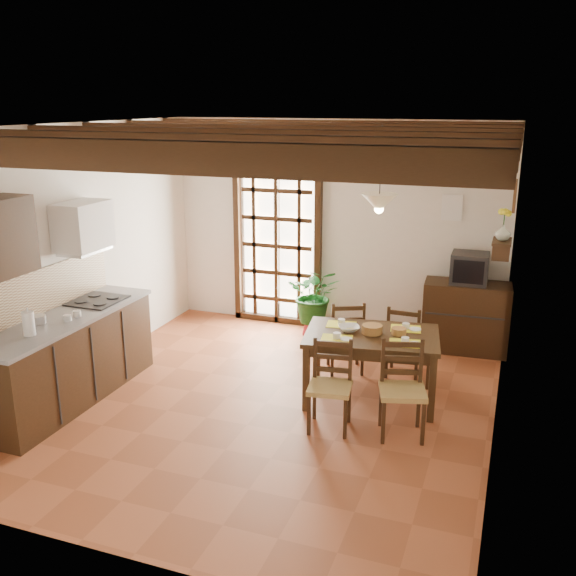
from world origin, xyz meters
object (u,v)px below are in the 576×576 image
at_px(dining_table, 372,342).
at_px(chair_near_left, 330,402).
at_px(chair_far_right, 404,353).
at_px(sideboard, 466,317).
at_px(kitchen_counter, 68,357).
at_px(chair_near_right, 402,407).
at_px(crt_tv, 470,268).
at_px(chair_far_left, 345,349).
at_px(potted_plant, 315,294).
at_px(pendant_lamp, 379,201).

distance_m(dining_table, chair_near_left, 0.85).
relative_size(chair_far_right, sideboard, 0.82).
bearing_deg(dining_table, kitchen_counter, -169.09).
height_order(chair_far_right, sideboard, sideboard).
distance_m(chair_near_right, crt_tv, 2.53).
relative_size(chair_far_left, chair_far_right, 1.03).
xyz_separation_m(kitchen_counter, crt_tv, (3.74, 2.82, 0.59)).
distance_m(kitchen_counter, sideboard, 4.69).
distance_m(kitchen_counter, chair_far_right, 3.65).
bearing_deg(kitchen_counter, crt_tv, 37.02).
height_order(chair_far_left, potted_plant, potted_plant).
height_order(chair_near_left, chair_far_left, chair_far_left).
relative_size(chair_far_left, sideboard, 0.84).
height_order(chair_near_left, chair_far_right, chair_near_left).
xyz_separation_m(kitchen_counter, potted_plant, (1.81, 2.71, 0.10)).
relative_size(kitchen_counter, chair_near_left, 2.61).
bearing_deg(chair_near_left, crt_tv, 59.28).
distance_m(chair_near_left, chair_near_right, 0.67).
relative_size(dining_table, chair_far_left, 1.69).
xyz_separation_m(chair_near_right, sideboard, (0.36, 2.38, 0.15)).
distance_m(sideboard, potted_plant, 1.93).
relative_size(chair_near_right, chair_far_left, 1.04).
bearing_deg(dining_table, chair_near_left, -116.04).
xyz_separation_m(chair_far_right, sideboard, (0.57, 1.02, 0.17)).
relative_size(chair_far_left, potted_plant, 0.44).
xyz_separation_m(chair_near_right, chair_far_left, (-0.88, 1.26, -0.01)).
distance_m(dining_table, chair_near_right, 0.84).
bearing_deg(dining_table, crt_tv, 56.46).
distance_m(kitchen_counter, chair_near_left, 2.75).
bearing_deg(chair_far_left, pendant_lamp, 105.58).
distance_m(dining_table, crt_tv, 1.97).
height_order(kitchen_counter, chair_far_right, kitchen_counter).
relative_size(kitchen_counter, sideboard, 2.18).
bearing_deg(potted_plant, chair_near_right, -55.34).
distance_m(chair_far_right, potted_plant, 1.65).
xyz_separation_m(kitchen_counter, pendant_lamp, (2.94, 1.17, 1.60)).
xyz_separation_m(kitchen_counter, dining_table, (2.94, 1.07, 0.16)).
xyz_separation_m(kitchen_counter, chair_far_left, (2.50, 1.70, -0.20)).
distance_m(kitchen_counter, crt_tv, 4.72).
xyz_separation_m(chair_near_right, crt_tv, (0.36, 2.38, 0.78)).
height_order(chair_near_right, crt_tv, crt_tv).
bearing_deg(chair_near_right, chair_near_left, 173.16).
height_order(chair_far_right, pendant_lamp, pendant_lamp).
relative_size(dining_table, sideboard, 1.42).
relative_size(sideboard, crt_tv, 2.32).
height_order(dining_table, chair_far_right, chair_far_right).
relative_size(kitchen_counter, chair_far_left, 2.59).
bearing_deg(chair_far_right, chair_near_right, 99.73).
bearing_deg(pendant_lamp, kitchen_counter, -158.32).
relative_size(chair_near_left, sideboard, 0.83).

